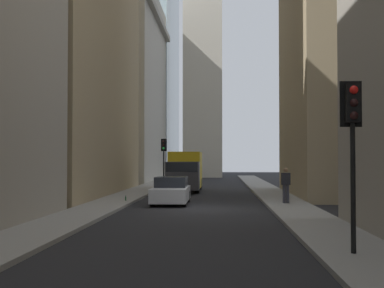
% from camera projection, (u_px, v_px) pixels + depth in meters
% --- Properties ---
extents(ground_plane, '(135.00, 135.00, 0.00)m').
position_uv_depth(ground_plane, '(196.00, 209.00, 24.89)').
color(ground_plane, black).
extents(sidewalk_right, '(90.00, 2.20, 0.14)m').
position_uv_depth(sidewalk_right, '(101.00, 207.00, 25.14)').
color(sidewalk_right, gray).
rests_on(sidewalk_right, ground_plane).
extents(sidewalk_left, '(90.00, 2.20, 0.14)m').
position_uv_depth(sidewalk_left, '(292.00, 208.00, 24.66)').
color(sidewalk_left, gray).
rests_on(sidewalk_left, ground_plane).
extents(building_right_far, '(18.77, 10.50, 19.93)m').
position_uv_depth(building_right_far, '(111.00, 88.00, 57.03)').
color(building_right_far, '#B7B2A5').
rests_on(building_right_far, ground_plane).
extents(church_spire, '(5.37, 5.37, 39.04)m').
position_uv_depth(church_spire, '(203.00, 18.00, 68.27)').
color(church_spire, beige).
rests_on(church_spire, ground_plane).
extents(delivery_truck, '(6.46, 2.25, 2.84)m').
position_uv_depth(delivery_truck, '(185.00, 171.00, 38.33)').
color(delivery_truck, yellow).
rests_on(delivery_truck, ground_plane).
extents(sedan_silver, '(4.30, 1.78, 1.42)m').
position_uv_depth(sedan_silver, '(171.00, 191.00, 27.53)').
color(sedan_silver, '#B7BABF').
rests_on(sedan_silver, ground_plane).
extents(traffic_light_foreground, '(0.43, 0.52, 4.08)m').
position_uv_depth(traffic_light_foreground, '(353.00, 126.00, 12.53)').
color(traffic_light_foreground, black).
rests_on(traffic_light_foreground, sidewalk_left).
extents(traffic_light_midblock, '(0.43, 0.52, 3.98)m').
position_uv_depth(traffic_light_midblock, '(164.00, 151.00, 46.99)').
color(traffic_light_midblock, black).
rests_on(traffic_light_midblock, sidewalk_right).
extents(pedestrian, '(0.26, 0.44, 1.77)m').
position_uv_depth(pedestrian, '(286.00, 184.00, 26.50)').
color(pedestrian, '#33333D').
rests_on(pedestrian, sidewalk_left).
extents(discarded_bottle, '(0.07, 0.07, 0.27)m').
position_uv_depth(discarded_bottle, '(126.00, 199.00, 28.06)').
color(discarded_bottle, '#236033').
rests_on(discarded_bottle, sidewalk_right).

